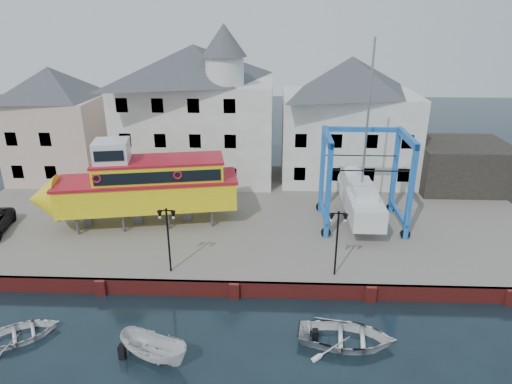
{
  "coord_description": "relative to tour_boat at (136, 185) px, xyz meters",
  "views": [
    {
      "loc": [
        2.24,
        -22.83,
        15.81
      ],
      "look_at": [
        1.0,
        7.0,
        4.0
      ],
      "focal_mm": 32.0,
      "sensor_mm": 36.0,
      "label": 1
    }
  ],
  "objects": [
    {
      "name": "motorboat_b",
      "position": [
        13.91,
        -11.59,
        -4.05
      ],
      "size": [
        5.35,
        4.13,
        1.03
      ],
      "primitive_type": "imported",
      "rotation": [
        0.0,
        0.0,
        1.45
      ],
      "color": "silver",
      "rests_on": "ground"
    },
    {
      "name": "travel_lift",
      "position": [
        16.56,
        1.41,
        -0.83
      ],
      "size": [
        6.23,
        8.81,
        13.31
      ],
      "rotation": [
        0.0,
        0.0,
        -0.0
      ],
      "color": "#123BA3",
      "rests_on": "hardstanding"
    },
    {
      "name": "ground",
      "position": [
        7.83,
        -7.82,
        -4.05
      ],
      "size": [
        140.0,
        140.0,
        0.0
      ],
      "primitive_type": "plane",
      "color": "black",
      "rests_on": "ground"
    },
    {
      "name": "hardstanding",
      "position": [
        7.83,
        3.18,
        -3.55
      ],
      "size": [
        44.0,
        22.0,
        1.0
      ],
      "primitive_type": "cube",
      "color": "slate",
      "rests_on": "ground"
    },
    {
      "name": "shed_dark",
      "position": [
        26.83,
        9.18,
        -1.05
      ],
      "size": [
        8.0,
        7.0,
        4.0
      ],
      "primitive_type": "cube",
      "color": "black",
      "rests_on": "hardstanding"
    },
    {
      "name": "building_pink",
      "position": [
        -10.18,
        10.18,
        2.1
      ],
      "size": [
        8.0,
        7.0,
        10.3
      ],
      "color": "#CEA89A",
      "rests_on": "hardstanding"
    },
    {
      "name": "tour_boat",
      "position": [
        0.0,
        0.0,
        0.0
      ],
      "size": [
        15.24,
        6.14,
        6.46
      ],
      "rotation": [
        0.0,
        0.0,
        0.18
      ],
      "color": "#59595E",
      "rests_on": "hardstanding"
    },
    {
      "name": "quay_wall",
      "position": [
        7.83,
        -7.71,
        -3.55
      ],
      "size": [
        44.0,
        0.47,
        1.0
      ],
      "color": "maroon",
      "rests_on": "ground"
    },
    {
      "name": "building_white_right",
      "position": [
        16.83,
        11.18,
        2.55
      ],
      "size": [
        12.0,
        8.0,
        11.2
      ],
      "color": "beige",
      "rests_on": "hardstanding"
    },
    {
      "name": "building_white_main",
      "position": [
        2.96,
        10.57,
        3.29
      ],
      "size": [
        14.0,
        8.3,
        14.0
      ],
      "color": "beige",
      "rests_on": "hardstanding"
    },
    {
      "name": "lamp_post_right",
      "position": [
        13.83,
        -6.62,
        0.13
      ],
      "size": [
        1.12,
        0.32,
        4.2
      ],
      "color": "black",
      "rests_on": "hardstanding"
    },
    {
      "name": "motorboat_a",
      "position": [
        4.39,
        -13.14,
        -4.05
      ],
      "size": [
        4.11,
        2.89,
        1.49
      ],
      "primitive_type": "imported",
      "rotation": [
        0.0,
        0.0,
        1.15
      ],
      "color": "silver",
      "rests_on": "ground"
    },
    {
      "name": "motorboat_d",
      "position": [
        -2.99,
        -11.95,
        -4.05
      ],
      "size": [
        4.82,
        4.45,
        0.81
      ],
      "primitive_type": "imported",
      "rotation": [
        0.0,
        0.0,
        2.12
      ],
      "color": "silver",
      "rests_on": "ground"
    },
    {
      "name": "lamp_post_left",
      "position": [
        3.83,
        -6.62,
        0.13
      ],
      "size": [
        1.12,
        0.32,
        4.2
      ],
      "color": "black",
      "rests_on": "hardstanding"
    }
  ]
}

